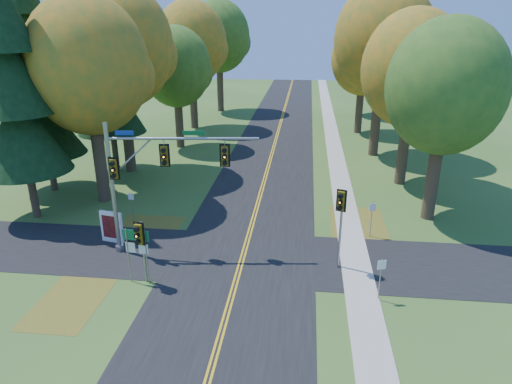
# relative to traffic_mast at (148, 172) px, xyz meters

# --- Properties ---
(ground) EXTENTS (160.00, 160.00, 0.00)m
(ground) POSITION_rel_traffic_mast_xyz_m (5.10, -2.17, -4.78)
(ground) COLOR #2C521D
(ground) RESTS_ON ground
(road_main) EXTENTS (8.00, 160.00, 0.02)m
(road_main) POSITION_rel_traffic_mast_xyz_m (5.10, -2.17, -4.77)
(road_main) COLOR black
(road_main) RESTS_ON ground
(road_cross) EXTENTS (60.00, 6.00, 0.02)m
(road_cross) POSITION_rel_traffic_mast_xyz_m (5.10, -0.17, -4.78)
(road_cross) COLOR black
(road_cross) RESTS_ON ground
(centerline_left) EXTENTS (0.10, 160.00, 0.01)m
(centerline_left) POSITION_rel_traffic_mast_xyz_m (5.00, -2.17, -4.76)
(centerline_left) COLOR gold
(centerline_left) RESTS_ON road_main
(centerline_right) EXTENTS (0.10, 160.00, 0.01)m
(centerline_right) POSITION_rel_traffic_mast_xyz_m (5.20, -2.17, -4.76)
(centerline_right) COLOR gold
(centerline_right) RESTS_ON road_main
(sidewalk_east) EXTENTS (1.60, 160.00, 0.06)m
(sidewalk_east) POSITION_rel_traffic_mast_xyz_m (11.30, -2.17, -4.75)
(sidewalk_east) COLOR #9E998E
(sidewalk_east) RESTS_ON ground
(leaf_patch_w_near) EXTENTS (4.00, 6.00, 0.00)m
(leaf_patch_w_near) POSITION_rel_traffic_mast_xyz_m (-1.40, 1.83, -4.78)
(leaf_patch_w_near) COLOR brown
(leaf_patch_w_near) RESTS_ON ground
(leaf_patch_e) EXTENTS (3.50, 8.00, 0.00)m
(leaf_patch_e) POSITION_rel_traffic_mast_xyz_m (11.90, 3.83, -4.78)
(leaf_patch_e) COLOR brown
(leaf_patch_e) RESTS_ON ground
(leaf_patch_w_far) EXTENTS (3.00, 5.00, 0.00)m
(leaf_patch_w_far) POSITION_rel_traffic_mast_xyz_m (-2.40, -5.17, -4.78)
(leaf_patch_w_far) COLOR brown
(leaf_patch_w_far) RESTS_ON ground
(tree_w_a) EXTENTS (8.00, 8.00, 14.15)m
(tree_w_a) POSITION_rel_traffic_mast_xyz_m (-6.02, 7.21, 4.70)
(tree_w_a) COLOR #38281C
(tree_w_a) RESTS_ON ground
(tree_e_a) EXTENTS (7.20, 7.20, 12.73)m
(tree_e_a) POSITION_rel_traffic_mast_xyz_m (16.67, 6.60, 3.75)
(tree_e_a) COLOR #38281C
(tree_e_a) RESTS_ON ground
(tree_w_b) EXTENTS (8.60, 8.60, 15.38)m
(tree_w_b) POSITION_rel_traffic_mast_xyz_m (-6.62, 14.11, 5.58)
(tree_w_b) COLOR #38281C
(tree_w_b) RESTS_ON ground
(tree_e_b) EXTENTS (7.60, 7.60, 13.33)m
(tree_e_b) POSITION_rel_traffic_mast_xyz_m (16.07, 13.40, 4.11)
(tree_e_b) COLOR #38281C
(tree_e_b) RESTS_ON ground
(tree_w_c) EXTENTS (6.80, 6.80, 11.91)m
(tree_w_c) POSITION_rel_traffic_mast_xyz_m (-4.43, 22.30, 3.16)
(tree_w_c) COLOR #38281C
(tree_w_c) RESTS_ON ground
(tree_e_c) EXTENTS (8.80, 8.80, 15.79)m
(tree_e_c) POSITION_rel_traffic_mast_xyz_m (14.98, 21.52, 5.88)
(tree_e_c) COLOR #38281C
(tree_e_c) RESTS_ON ground
(tree_w_d) EXTENTS (8.20, 8.20, 14.56)m
(tree_w_d) POSITION_rel_traffic_mast_xyz_m (-5.02, 31.01, 4.99)
(tree_w_d) COLOR #38281C
(tree_w_d) RESTS_ON ground
(tree_e_d) EXTENTS (7.00, 7.00, 12.32)m
(tree_e_d) POSITION_rel_traffic_mast_xyz_m (14.37, 30.70, 3.45)
(tree_e_d) COLOR #38281C
(tree_e_d) RESTS_ON ground
(tree_w_e) EXTENTS (8.40, 8.40, 14.97)m
(tree_w_e) POSITION_rel_traffic_mast_xyz_m (-3.82, 41.91, 5.29)
(tree_w_e) COLOR #38281C
(tree_w_e) RESTS_ON ground
(tree_e_e) EXTENTS (7.80, 7.80, 13.74)m
(tree_e_e) POSITION_rel_traffic_mast_xyz_m (15.58, 41.41, 4.41)
(tree_e_e) COLOR #38281C
(tree_e_e) RESTS_ON ground
(pine_a) EXTENTS (5.60, 5.60, 19.48)m
(pine_a) POSITION_rel_traffic_mast_xyz_m (-9.40, 3.83, 4.40)
(pine_a) COLOR #38281C
(pine_a) RESTS_ON ground
(pine_b) EXTENTS (5.60, 5.60, 17.31)m
(pine_b) POSITION_rel_traffic_mast_xyz_m (-10.90, 8.83, 3.38)
(pine_b) COLOR #38281C
(pine_b) RESTS_ON ground
(pine_c) EXTENTS (5.60, 5.60, 20.56)m
(pine_c) POSITION_rel_traffic_mast_xyz_m (-7.90, 13.83, 4.91)
(pine_c) COLOR #38281C
(pine_c) RESTS_ON ground
(traffic_mast) EXTENTS (8.17, 1.41, 7.44)m
(traffic_mast) POSITION_rel_traffic_mast_xyz_m (0.00, 0.00, 0.00)
(traffic_mast) COLOR gray
(traffic_mast) RESTS_ON ground
(east_signal_pole) EXTENTS (0.50, 0.60, 4.51)m
(east_signal_pole) POSITION_rel_traffic_mast_xyz_m (10.25, -0.85, -1.36)
(east_signal_pole) COLOR #94969C
(east_signal_pole) RESTS_ON ground
(ped_signal_pole) EXTENTS (0.54, 0.62, 3.40)m
(ped_signal_pole) POSITION_rel_traffic_mast_xyz_m (0.57, -3.38, -2.26)
(ped_signal_pole) COLOR gray
(ped_signal_pole) RESTS_ON ground
(route_sign_cluster) EXTENTS (1.38, 0.20, 2.96)m
(route_sign_cluster) POSITION_rel_traffic_mast_xyz_m (0.31, -3.28, -2.70)
(route_sign_cluster) COLOR gray
(route_sign_cluster) RESTS_ON ground
(info_kiosk) EXTENTS (1.41, 0.48, 1.94)m
(info_kiosk) POSITION_rel_traffic_mast_xyz_m (-2.82, 0.82, -3.82)
(info_kiosk) COLOR white
(info_kiosk) RESTS_ON ground
(reg_sign_e_north) EXTENTS (0.42, 0.17, 2.25)m
(reg_sign_e_north) POSITION_rel_traffic_mast_xyz_m (12.46, 3.23, -3.24)
(reg_sign_e_north) COLOR gray
(reg_sign_e_north) RESTS_ON ground
(reg_sign_e_south) EXTENTS (0.41, 0.16, 2.20)m
(reg_sign_e_south) POSITION_rel_traffic_mast_xyz_m (12.03, -3.55, -3.28)
(reg_sign_e_south) COLOR gray
(reg_sign_e_south) RESTS_ON ground
(reg_sign_w) EXTENTS (0.38, 0.06, 2.00)m
(reg_sign_w) POSITION_rel_traffic_mast_xyz_m (-2.69, 3.82, -3.41)
(reg_sign_w) COLOR gray
(reg_sign_w) RESTS_ON ground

